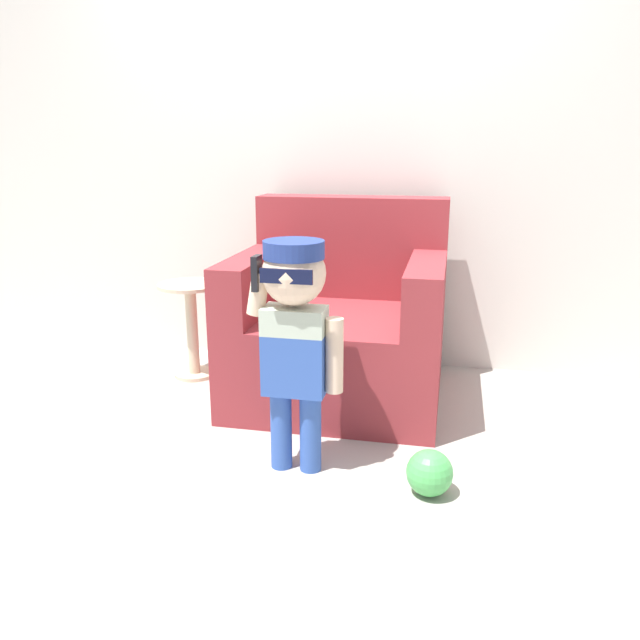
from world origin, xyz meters
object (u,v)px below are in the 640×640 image
(person_child, at_px, (295,321))
(toy_ball, at_px, (430,473))
(armchair, at_px, (341,326))
(side_table, at_px, (192,321))

(person_child, relative_size, toy_ball, 5.28)
(armchair, xyz_separation_m, side_table, (-0.84, 0.07, -0.04))
(person_child, xyz_separation_m, side_table, (-0.81, 0.88, -0.29))
(person_child, height_order, side_table, person_child)
(side_table, relative_size, toy_ball, 3.05)
(side_table, height_order, toy_ball, side_table)
(side_table, bearing_deg, person_child, -47.48)
(armchair, relative_size, toy_ball, 5.86)
(person_child, bearing_deg, side_table, 132.52)
(armchair, relative_size, side_table, 1.92)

